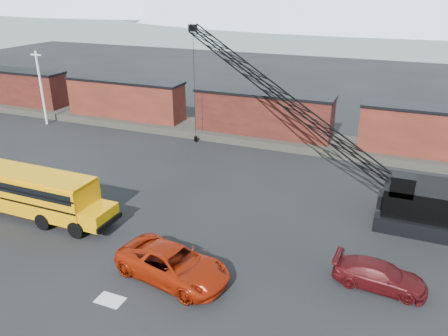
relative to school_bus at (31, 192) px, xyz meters
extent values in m
plane|color=black|center=(9.35, -1.22, -1.79)|extent=(160.00, 160.00, 0.00)
cube|color=#423F36|center=(9.35, 20.78, -1.44)|extent=(120.00, 5.00, 0.70)
cube|color=#531D17|center=(-22.65, 20.78, 0.91)|extent=(13.50, 2.90, 4.00)
cube|color=black|center=(-22.65, 20.78, 2.96)|extent=(13.70, 3.10, 0.25)
cube|color=black|center=(-18.45, 20.78, -0.79)|extent=(2.20, 2.40, 0.60)
cube|color=#471C14|center=(-6.65, 20.78, 0.91)|extent=(13.50, 2.90, 4.00)
cube|color=black|center=(-6.65, 20.78, 2.96)|extent=(13.70, 3.10, 0.25)
cube|color=black|center=(-10.85, 20.78, -0.79)|extent=(2.20, 2.40, 0.60)
cube|color=black|center=(-2.45, 20.78, -0.79)|extent=(2.20, 2.40, 0.60)
cube|color=#531D17|center=(9.35, 20.78, 0.91)|extent=(13.50, 2.90, 4.00)
cube|color=black|center=(9.35, 20.78, 2.96)|extent=(13.70, 3.10, 0.25)
cube|color=black|center=(5.15, 20.78, -0.79)|extent=(2.20, 2.40, 0.60)
cube|color=black|center=(13.55, 20.78, -0.79)|extent=(2.20, 2.40, 0.60)
cube|color=#471C14|center=(25.35, 20.78, 0.91)|extent=(13.50, 2.90, 4.00)
cube|color=black|center=(25.35, 20.78, 2.96)|extent=(13.70, 3.10, 0.25)
cube|color=black|center=(21.15, 20.78, -0.79)|extent=(2.20, 2.40, 0.60)
cylinder|color=silver|center=(-14.65, 16.78, 2.21)|extent=(0.24, 0.24, 8.00)
cube|color=silver|center=(-14.65, 16.78, 5.81)|extent=(1.40, 0.12, 0.12)
cube|color=silver|center=(9.85, -5.22, -1.78)|extent=(1.40, 0.90, 0.02)
cube|color=orange|center=(-0.35, 0.00, 0.01)|extent=(10.00, 2.50, 2.50)
cube|color=orange|center=(5.25, 0.00, -0.69)|extent=(1.60, 2.30, 1.10)
cube|color=orange|center=(-0.35, 0.00, 1.31)|extent=(10.00, 2.30, 0.18)
cube|color=black|center=(-0.35, -1.26, 0.71)|extent=(9.60, 0.05, 0.65)
cube|color=black|center=(-0.35, 1.26, 0.71)|extent=(9.60, 0.05, 0.65)
cube|color=black|center=(6.10, 0.00, -0.99)|extent=(0.15, 2.45, 0.35)
cylinder|color=black|center=(-3.95, 1.15, -1.24)|extent=(1.10, 0.35, 1.10)
cylinder|color=black|center=(1.85, -1.15, -1.24)|extent=(1.10, 0.35, 1.10)
cylinder|color=black|center=(1.85, 1.15, -1.24)|extent=(1.10, 0.35, 1.10)
cylinder|color=black|center=(4.45, -1.15, -1.24)|extent=(1.10, 0.35, 1.10)
cylinder|color=black|center=(4.45, 1.15, -1.24)|extent=(1.10, 0.35, 1.10)
imported|color=#9C1E07|center=(11.90, -2.44, -0.92)|extent=(6.72, 4.00, 1.75)
imported|color=#480C0F|center=(22.00, 0.97, -1.11)|extent=(4.80, 2.18, 1.36)
cube|color=black|center=(23.94, 7.04, -1.29)|extent=(5.50, 1.00, 1.00)
cube|color=black|center=(23.94, 10.24, -1.29)|extent=(5.50, 1.00, 1.00)
cube|color=black|center=(23.94, 8.64, 0.11)|extent=(4.80, 3.60, 1.80)
cube|color=black|center=(22.54, 7.44, 1.31)|extent=(1.40, 1.20, 1.30)
cube|color=black|center=(22.54, 6.89, 1.31)|extent=(1.20, 0.06, 0.90)
cube|color=black|center=(3.47, 17.62, 9.05)|extent=(0.70, 0.50, 0.60)
cylinder|color=black|center=(3.47, 17.62, 3.63)|extent=(0.04, 0.04, 10.55)
cube|color=black|center=(3.47, 17.62, -1.44)|extent=(0.25, 0.25, 0.50)
camera|label=1|loc=(21.68, -19.10, 12.59)|focal=35.00mm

